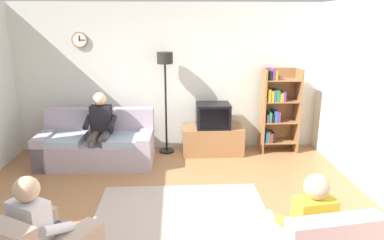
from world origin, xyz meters
name	(u,v)px	position (x,y,z in m)	size (l,w,h in m)	color
ground_plane	(168,219)	(0.00, 0.00, 0.00)	(12.00, 12.00, 0.00)	#9E6B42
back_wall_assembly	(169,78)	(0.00, 2.66, 1.35)	(6.20, 0.17, 2.70)	silver
couch	(97,146)	(-1.24, 1.87, 0.31)	(1.93, 0.95, 0.90)	#A899A8
tv_stand	(212,140)	(0.79, 2.25, 0.25)	(1.10, 0.56, 0.51)	olive
tv	(213,115)	(0.79, 2.23, 0.73)	(0.60, 0.49, 0.44)	black
bookshelf	(277,109)	(1.98, 2.32, 0.81)	(0.68, 0.36, 1.57)	olive
floor_lamp	(165,75)	(-0.06, 2.35, 1.45)	(0.28, 0.28, 1.85)	black
area_rug	(182,216)	(0.17, 0.04, 0.01)	(2.20, 1.70, 0.01)	#AD9E8E
person_on_couch	(100,126)	(-1.14, 1.76, 0.70)	(0.52, 0.55, 1.24)	black
person_in_left_armchair	(40,227)	(-1.10, -1.07, 0.60)	(0.61, 0.63, 1.12)	silver
person_in_right_armchair	(307,223)	(1.29, -1.14, 0.60)	(0.55, 0.58, 1.12)	yellow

